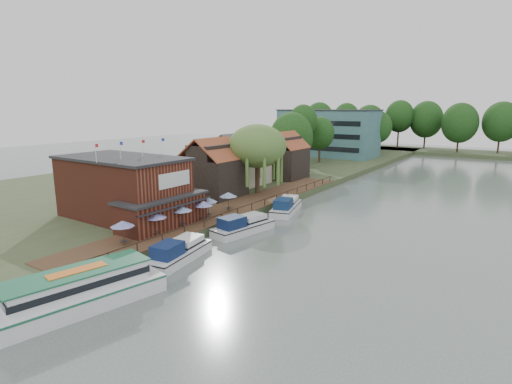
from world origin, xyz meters
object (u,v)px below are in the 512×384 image
Objects in this scene: umbrella_1 at (155,224)px; cruiser_2 at (286,204)px; cottage_c at (284,155)px; pub at (134,189)px; umbrella_2 at (182,217)px; umbrella_0 at (123,233)px; cottage_b at (237,159)px; cruiser_0 at (179,249)px; hotel_block at (328,133)px; umbrella_4 at (208,207)px; umbrella_3 at (203,211)px; willow at (257,159)px; cruiser_1 at (243,223)px; swan at (134,283)px; tour_boat at (69,292)px; umbrella_5 at (228,202)px; cottage_a at (213,167)px.

cruiser_2 is at bearing 76.99° from umbrella_1.
pub is at bearing -90.00° from cottage_c.
umbrella_0 is at bearing -93.64° from umbrella_2.
cottage_b is 33.33m from cruiser_0.
hotel_block reaches higher than umbrella_4.
pub is 12.56m from cruiser_0.
pub is 7.36m from umbrella_1.
umbrella_1 and umbrella_3 have the same top height.
willow is at bearing -75.96° from cottage_c.
cruiser_1 is at bearing -51.76° from cottage_b.
umbrella_3 is (11.01, -21.22, -2.96)m from cottage_b.
willow reaches higher than umbrella_1.
cruiser_0 is at bearing -18.50° from umbrella_1.
hotel_block reaches higher than swan.
pub is 8.42× the size of umbrella_3.
umbrella_2 is at bearing -78.23° from hotel_block.
cruiser_1 is at bearing 67.22° from umbrella_0.
willow is 4.39× the size of umbrella_3.
umbrella_0 is (10.18, -31.50, -2.96)m from cottage_b.
umbrella_2 is at bearing 86.36° from umbrella_0.
cottage_c is at bearing 99.90° from umbrella_1.
cruiser_2 is at bearing 92.81° from swan.
pub is at bearing -83.57° from hotel_block.
umbrella_1 is at bearing -23.17° from pub.
umbrella_0 and umbrella_2 have the same top height.
pub is at bearing -173.67° from umbrella_2.
umbrella_1 reaches higher than cruiser_0.
willow reaches higher than cruiser_1.
cottage_c is 3.58× the size of umbrella_4.
cottage_c is at bearing 105.17° from cruiser_2.
pub is 2.22× the size of cruiser_0.
umbrella_0 is 11.99m from umbrella_4.
pub is at bearing -80.91° from cottage_b.
cruiser_2 is (4.60, 22.64, -1.19)m from umbrella_0.
swan is (0.31, 5.18, -1.22)m from tour_boat.
pub reaches higher than umbrella_5.
cottage_c is 25.93m from umbrella_5.
umbrella_3 is 1.86m from umbrella_4.
cruiser_1 is at bearing 92.91° from swan.
willow is at bearing 95.77° from umbrella_0.
pub reaches higher than umbrella_3.
cottage_c is at bearing 104.59° from umbrella_5.
cottage_a reaches higher than umbrella_0.
tour_boat is (0.49, -20.96, 0.35)m from cruiser_1.
cottage_b is 22.25m from umbrella_4.
umbrella_4 is (6.29, -28.50, -2.96)m from cottage_c.
umbrella_3 is 12.97m from cruiser_2.
umbrella_3 is at bearing -146.68° from cruiser_1.
umbrella_1 is at bearing -93.69° from umbrella_2.
umbrella_4 is at bearing -79.13° from willow.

